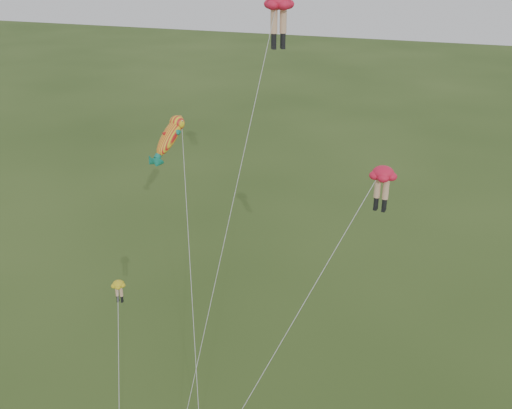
% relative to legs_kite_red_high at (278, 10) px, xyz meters
% --- Properties ---
extents(legs_kite_red_high, '(3.49, 11.91, 22.94)m').
position_rel_legs_kite_red_high_xyz_m(legs_kite_red_high, '(0.00, 0.00, 0.00)').
color(legs_kite_red_high, red).
rests_on(legs_kite_red_high, ground).
extents(legs_kite_red_mid, '(8.00, 8.85, 16.02)m').
position_rel_legs_kite_red_high_xyz_m(legs_kite_red_mid, '(6.95, -6.30, -6.86)').
color(legs_kite_red_mid, red).
rests_on(legs_kite_red_mid, ground).
extents(legs_kite_yellow, '(4.29, 7.92, 7.58)m').
position_rel_legs_kite_red_high_xyz_m(legs_kite_yellow, '(-7.01, -7.84, -15.26)').
color(legs_kite_yellow, gold).
rests_on(legs_kite_yellow, ground).
extents(fish_kite, '(5.21, 8.40, 17.00)m').
position_rel_legs_kite_red_high_xyz_m(fish_kite, '(-4.74, -4.54, -6.41)').
color(fish_kite, yellow).
rests_on(fish_kite, ground).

